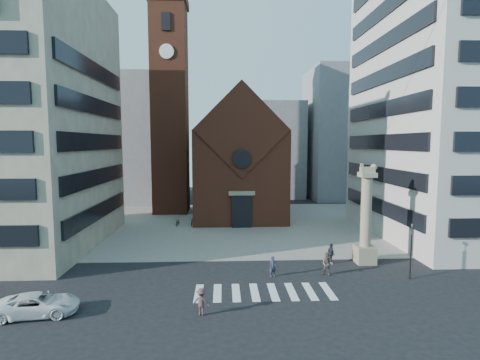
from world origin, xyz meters
name	(u,v)px	position (x,y,z in m)	size (l,w,h in m)	color
ground	(253,277)	(0.00, 0.00, 0.00)	(120.00, 120.00, 0.00)	black
piazza	(241,224)	(0.00, 19.00, 0.03)	(46.00, 30.00, 0.05)	gray
zebra_crossing	(264,292)	(0.55, -3.00, 0.01)	(10.20, 3.20, 0.01)	white
church	(239,160)	(0.00, 25.04, 7.98)	(12.00, 16.65, 18.00)	brown
campanile	(170,106)	(-10.00, 28.00, 15.74)	(5.50, 5.50, 31.20)	brown
building_left	(1,116)	(-24.00, 10.00, 13.00)	(18.00, 20.00, 26.00)	tan
building_right	(465,91)	(24.00, 12.00, 16.00)	(18.00, 22.00, 32.00)	#B4AEA3
bg_block_left	(124,139)	(-20.00, 40.00, 11.00)	(16.00, 14.00, 22.00)	gray
bg_block_mid	(265,150)	(6.00, 45.00, 9.00)	(14.00, 12.00, 18.00)	gray
bg_block_right	(351,134)	(22.00, 42.00, 12.00)	(16.00, 14.00, 24.00)	gray
lion_column	(366,224)	(10.01, 3.00, 3.46)	(1.63, 1.60, 8.68)	gray
traffic_light	(411,250)	(12.00, -1.00, 2.29)	(0.13, 0.16, 4.30)	black
white_car	(38,305)	(-13.53, -5.86, 0.66)	(2.20, 4.77, 1.32)	white
pedestrian_0	(273,266)	(1.58, 0.03, 0.81)	(0.59, 0.39, 1.61)	#333245
pedestrian_1	(327,264)	(5.90, 0.08, 0.91)	(0.89, 0.69, 1.82)	#5F4E4C
pedestrian_2	(331,253)	(7.04, 3.00, 0.87)	(1.02, 0.43, 1.75)	#212228
pedestrian_3	(201,302)	(-3.62, -6.30, 0.83)	(1.08, 0.62, 1.67)	#4D3433
scooter_0	(178,222)	(-7.98, 18.28, 0.49)	(0.58, 1.67, 0.88)	black
scooter_1	(192,222)	(-6.16, 18.28, 0.54)	(0.46, 1.62, 0.97)	black
scooter_2	(207,222)	(-4.35, 18.28, 0.49)	(0.58, 1.67, 0.88)	black
scooter_3	(221,221)	(-2.53, 18.28, 0.54)	(0.46, 1.62, 0.97)	black
scooter_4	(236,222)	(-0.71, 18.28, 0.49)	(0.58, 1.67, 0.88)	black
scooter_5	(250,221)	(1.11, 18.28, 0.54)	(0.46, 1.62, 0.97)	black
scooter_6	(264,221)	(2.93, 18.28, 0.49)	(0.58, 1.67, 0.88)	black
scooter_7	(279,221)	(4.75, 18.28, 0.54)	(0.46, 1.62, 0.97)	black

